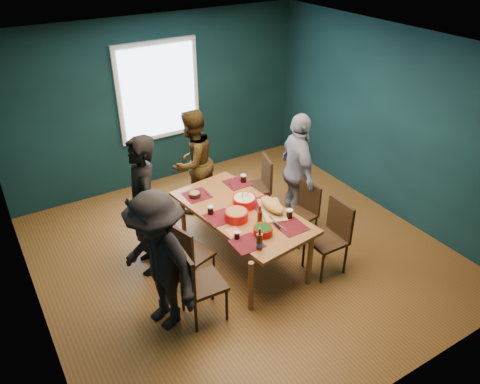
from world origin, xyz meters
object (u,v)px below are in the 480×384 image
object	(u,v)px
chair_left_near	(195,280)
chair_right_mid	(304,208)
person_right	(298,171)
bowl_salad	(236,215)
chair_right_near	(332,232)
cutting_board	(272,206)
person_back	(193,162)
chair_left_far	(155,224)
bowl_dumpling	(244,201)
bowl_herbs	(263,230)
dining_table	(242,215)
chair_left_mid	(188,252)
chair_right_far	(260,182)
person_near_left	(158,263)
person_far_left	(144,207)

from	to	relation	value
chair_left_near	chair_right_mid	bearing A→B (deg)	20.04
person_right	bowl_salad	size ratio (longest dim) A/B	5.80
chair_right_near	cutting_board	size ratio (longest dim) A/B	1.36
person_back	person_right	size ratio (longest dim) A/B	0.95
chair_left_far	chair_right_near	bearing A→B (deg)	-34.70
person_back	bowl_dumpling	distance (m)	1.31
bowl_herbs	person_back	bearing A→B (deg)	88.08
chair_left_near	bowl_dumpling	bearing A→B (deg)	37.85
dining_table	person_right	distance (m)	1.16
chair_left_mid	chair_right_far	xyz separation A→B (m)	(1.62, 0.90, 0.03)
person_near_left	bowl_salad	world-z (taller)	person_near_left
chair_left_near	bowl_herbs	distance (m)	0.98
chair_right_mid	person_near_left	size ratio (longest dim) A/B	0.50
bowl_dumpling	chair_left_far	bearing A→B (deg)	152.22
chair_left_far	chair_right_far	world-z (taller)	chair_right_far
person_far_left	bowl_salad	xyz separation A→B (m)	(0.94, -0.58, -0.12)
chair_right_far	person_back	distance (m)	1.04
chair_right_near	bowl_dumpling	distance (m)	1.16
bowl_salad	bowl_herbs	size ratio (longest dim) A/B	1.27
person_near_left	bowl_herbs	world-z (taller)	person_near_left
person_right	cutting_board	world-z (taller)	person_right
person_back	bowl_herbs	size ratio (longest dim) A/B	6.96
chair_right_far	person_near_left	bearing A→B (deg)	-132.54
chair_left_far	chair_left_mid	bearing A→B (deg)	-79.14
chair_right_far	person_right	distance (m)	0.64
chair_left_mid	bowl_dumpling	world-z (taller)	bowl_dumpling
chair_left_near	person_near_left	distance (m)	0.45
chair_right_far	person_far_left	bearing A→B (deg)	-154.26
person_back	chair_right_near	bearing A→B (deg)	86.84
chair_right_far	chair_right_near	size ratio (longest dim) A/B	0.96
chair_right_mid	chair_right_near	size ratio (longest dim) A/B	0.87
person_right	person_back	bearing A→B (deg)	61.26
chair_left_near	chair_right_far	xyz separation A→B (m)	(1.79, 1.44, -0.02)
person_back	person_far_left	bearing A→B (deg)	16.14
dining_table	cutting_board	distance (m)	0.40
chair_right_far	person_back	xyz separation A→B (m)	(-0.78, 0.63, 0.26)
bowl_dumpling	bowl_herbs	bearing A→B (deg)	-102.52
dining_table	chair_right_near	size ratio (longest dim) A/B	2.11
dining_table	chair_left_near	xyz separation A→B (m)	(-1.00, -0.68, -0.10)
chair_left_far	bowl_herbs	distance (m)	1.49
person_far_left	person_back	bearing A→B (deg)	141.08
bowl_salad	chair_right_mid	bearing A→B (deg)	3.04
bowl_salad	bowl_herbs	xyz separation A→B (m)	(0.11, -0.42, -0.01)
person_right	bowl_dumpling	size ratio (longest dim) A/B	5.56
chair_left_far	bowl_herbs	world-z (taller)	chair_left_far
person_right	bowl_herbs	distance (m)	1.44
chair_left_mid	chair_right_near	bearing A→B (deg)	-37.63
chair_right_near	bowl_dumpling	world-z (taller)	bowl_dumpling
chair_right_mid	bowl_salad	bearing A→B (deg)	173.91
person_far_left	bowl_herbs	distance (m)	1.46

